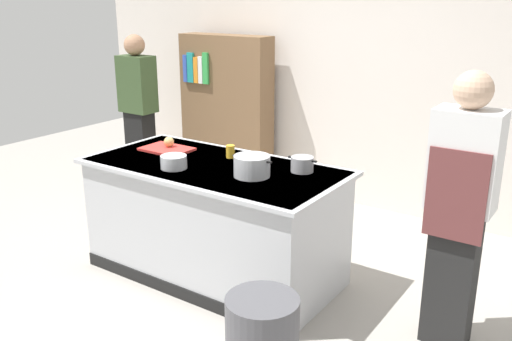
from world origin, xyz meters
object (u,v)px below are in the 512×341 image
(sauce_pan, at_px, (302,164))
(onion, at_px, (169,142))
(mixing_bowl, at_px, (174,162))
(bookshelf, at_px, (226,112))
(juice_cup, at_px, (230,152))
(person_chef, at_px, (459,207))
(person_guest, at_px, (139,111))
(stock_pot, at_px, (252,166))

(sauce_pan, bearing_deg, onion, -175.63)
(mixing_bowl, bearing_deg, bookshelf, 117.69)
(juice_cup, xyz_separation_m, person_chef, (1.77, -0.10, -0.04))
(onion, bearing_deg, person_guest, 144.56)
(onion, distance_m, person_chef, 2.34)
(juice_cup, bearing_deg, sauce_pan, 0.84)
(mixing_bowl, height_order, person_chef, person_chef)
(sauce_pan, xyz_separation_m, mixing_bowl, (-0.81, -0.46, -0.01))
(juice_cup, bearing_deg, onion, -171.72)
(person_guest, bearing_deg, bookshelf, 132.72)
(onion, height_order, juice_cup, onion)
(mixing_bowl, bearing_deg, person_chef, 10.24)
(sauce_pan, bearing_deg, person_chef, -5.53)
(sauce_pan, height_order, mixing_bowl, sauce_pan)
(person_chef, xyz_separation_m, bookshelf, (-3.01, 1.67, -0.06))
(mixing_bowl, distance_m, person_chef, 1.98)
(onion, height_order, bookshelf, bookshelf)
(mixing_bowl, xyz_separation_m, juice_cup, (0.18, 0.45, 0.00))
(onion, xyz_separation_m, mixing_bowl, (0.39, -0.37, -0.01))
(person_chef, bearing_deg, mixing_bowl, 98.69)
(stock_pot, relative_size, person_guest, 0.19)
(mixing_bowl, relative_size, person_guest, 0.11)
(juice_cup, xyz_separation_m, bookshelf, (-1.24, 1.57, -0.10))
(person_guest, xyz_separation_m, bookshelf, (0.65, 0.71, -0.06))
(onion, xyz_separation_m, person_chef, (2.34, -0.02, -0.05))
(person_chef, xyz_separation_m, person_guest, (-3.66, 0.96, -0.00))
(person_chef, relative_size, person_guest, 1.00)
(sauce_pan, relative_size, person_chef, 0.13)
(stock_pot, distance_m, person_guest, 2.55)
(onion, bearing_deg, mixing_bowl, -43.45)
(mixing_bowl, distance_m, person_guest, 2.15)
(onion, relative_size, stock_pot, 0.26)
(stock_pot, height_order, bookshelf, bookshelf)
(stock_pot, height_order, person_guest, person_guest)
(sauce_pan, relative_size, mixing_bowl, 1.19)
(stock_pot, distance_m, mixing_bowl, 0.60)
(mixing_bowl, relative_size, person_chef, 0.11)
(mixing_bowl, xyz_separation_m, person_guest, (-1.71, 1.31, -0.04))
(onion, relative_size, mixing_bowl, 0.43)
(person_guest, bearing_deg, onion, 49.59)
(juice_cup, bearing_deg, mixing_bowl, -111.41)
(juice_cup, xyz_separation_m, person_guest, (-1.89, 0.86, -0.04))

